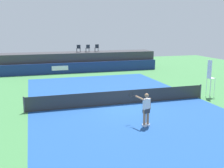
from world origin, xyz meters
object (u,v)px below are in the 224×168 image
umpire_chair (210,76)px  net_post_far (200,91)px  tennis_player (146,108)px  spectator_chair_left (88,48)px  spectator_chair_center (97,48)px  net_post_near (24,105)px  spectator_chair_far_left (79,48)px  tennis_ball (56,102)px

umpire_chair → net_post_far: size_ratio=2.76×
umpire_chair → tennis_player: 8.18m
spectator_chair_left → net_post_far: (5.28, -15.02, -2.19)m
spectator_chair_center → net_post_near: spectator_chair_center is taller
spectator_chair_far_left → tennis_ball: size_ratio=13.06×
net_post_far → tennis_player: 7.56m
spectator_chair_left → spectator_chair_center: (1.16, 0.22, 0.00)m
umpire_chair → tennis_ball: (-11.08, 1.80, -1.55)m
spectator_chair_far_left → net_post_far: spectator_chair_far_left is taller
net_post_near → net_post_far: bearing=0.0°
net_post_far → spectator_chair_left: bearing=109.4°
umpire_chair → tennis_ball: bearing=170.8°
net_post_far → net_post_near: bearing=180.0°
spectator_chair_center → umpire_chair: size_ratio=0.32×
spectator_chair_left → tennis_ball: 14.42m
net_post_far → tennis_player: bearing=-146.0°
spectator_chair_left → net_post_near: spectator_chair_left is taller
spectator_chair_center → tennis_player: bearing=-96.2°
tennis_player → spectator_chair_center: bearing=83.8°
spectator_chair_left → net_post_far: bearing=-70.6°
spectator_chair_far_left → spectator_chair_center: (2.24, 0.13, 0.00)m
net_post_far → spectator_chair_center: bearing=105.1°
spectator_chair_left → net_post_far: 16.08m
spectator_chair_left → net_post_far: size_ratio=0.89×
tennis_player → tennis_ball: 7.33m
umpire_chair → tennis_player: size_ratio=1.56×
spectator_chair_left → net_post_near: (-7.12, -15.02, -2.19)m
spectator_chair_far_left → tennis_ball: bearing=-106.6°
tennis_player → tennis_ball: tennis_player is taller
tennis_player → tennis_ball: bearing=124.2°
tennis_player → net_post_far: bearing=34.0°
spectator_chair_left → tennis_ball: (-5.06, -13.24, -2.66)m
spectator_chair_center → tennis_ball: 15.06m
umpire_chair → net_post_near: (-13.13, 0.01, -1.09)m
spectator_chair_far_left → spectator_chair_left: size_ratio=1.00×
spectator_chair_far_left → net_post_near: spectator_chair_far_left is taller
net_post_near → tennis_ball: (2.05, 1.79, -0.46)m
net_post_far → tennis_ball: bearing=170.2°
tennis_player → tennis_ball: (-4.09, 6.01, -0.92)m
spectator_chair_left → umpire_chair: bearing=-68.2°
umpire_chair → net_post_near: umpire_chair is taller
umpire_chair → tennis_player: umpire_chair is taller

